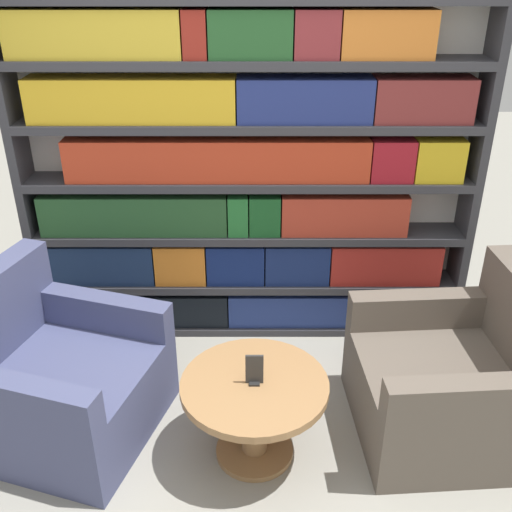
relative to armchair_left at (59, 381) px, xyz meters
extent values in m
plane|color=gray|center=(0.98, -0.40, -0.29)|extent=(14.00, 14.00, 0.00)
cube|color=silver|center=(0.98, 1.07, 0.74)|extent=(2.71, 0.05, 2.06)
cube|color=#333338|center=(-0.35, 0.95, 0.74)|extent=(0.05, 0.30, 2.06)
cube|color=#333338|center=(2.31, 0.95, 0.74)|extent=(0.05, 0.30, 2.06)
cube|color=#333338|center=(0.98, 0.95, -0.27)|extent=(2.61, 0.30, 0.05)
cube|color=#333338|center=(0.98, 0.95, 0.05)|extent=(2.61, 0.30, 0.05)
cube|color=#333338|center=(0.98, 0.95, 0.40)|extent=(2.61, 0.30, 0.05)
cube|color=#333338|center=(0.98, 0.95, 0.74)|extent=(2.61, 0.30, 0.05)
cube|color=#333338|center=(0.98, 0.95, 1.08)|extent=(2.61, 0.30, 0.05)
cube|color=#333338|center=(0.98, 0.95, 1.43)|extent=(2.61, 0.30, 0.05)
cube|color=#244C2B|center=(-0.16, 0.92, -0.13)|extent=(0.30, 0.20, 0.23)
cube|color=gold|center=(0.10, 0.92, -0.13)|extent=(0.21, 0.20, 0.23)
cube|color=black|center=(0.53, 0.92, -0.13)|extent=(0.63, 0.20, 0.23)
cube|color=navy|center=(1.36, 0.92, -0.13)|extent=(1.03, 0.20, 0.23)
cube|color=navy|center=(0.05, 0.92, 0.21)|extent=(0.66, 0.20, 0.27)
cube|color=orange|center=(0.55, 0.92, 0.21)|extent=(0.32, 0.20, 0.27)
cube|color=navy|center=(0.90, 0.92, 0.21)|extent=(0.36, 0.20, 0.27)
cube|color=navy|center=(1.28, 0.92, 0.21)|extent=(0.40, 0.20, 0.27)
cube|color=#A72720|center=(1.84, 0.92, 0.21)|extent=(0.69, 0.20, 0.27)
cube|color=#26512A|center=(0.29, 0.92, 0.55)|extent=(1.12, 0.20, 0.25)
cube|color=#267233|center=(0.92, 0.92, 0.55)|extent=(0.12, 0.20, 0.25)
cube|color=#1B5626|center=(1.08, 0.92, 0.55)|extent=(0.19, 0.20, 0.25)
cube|color=#B53A27|center=(1.56, 0.92, 0.55)|extent=(0.76, 0.20, 0.25)
cube|color=#C03A20|center=(0.80, 0.92, 0.89)|extent=(1.76, 0.20, 0.25)
cube|color=maroon|center=(1.81, 0.92, 0.89)|extent=(0.25, 0.20, 0.25)
cube|color=gold|center=(2.08, 0.92, 0.89)|extent=(0.28, 0.20, 0.25)
cube|color=gold|center=(0.34, 0.92, 1.23)|extent=(1.15, 0.20, 0.24)
cube|color=navy|center=(1.29, 0.92, 1.23)|extent=(0.75, 0.20, 0.24)
cube|color=maroon|center=(1.95, 0.92, 1.23)|extent=(0.55, 0.20, 0.24)
cube|color=gold|center=(0.17, 0.92, 1.58)|extent=(0.93, 0.20, 0.25)
cube|color=maroon|center=(0.70, 0.92, 1.58)|extent=(0.13, 0.20, 0.25)
cube|color=#245528|center=(1.00, 0.92, 1.58)|extent=(0.44, 0.20, 0.25)
cube|color=maroon|center=(1.34, 0.92, 1.58)|extent=(0.24, 0.20, 0.25)
cube|color=orange|center=(1.72, 0.92, 1.58)|extent=(0.49, 0.20, 0.25)
cube|color=#42476B|center=(0.04, -0.01, -0.09)|extent=(1.08, 1.07, 0.41)
cube|color=#42476B|center=(0.00, -0.38, 0.22)|extent=(0.73, 0.33, 0.20)
cube|color=#42476B|center=(0.22, 0.31, 0.22)|extent=(0.73, 0.33, 0.20)
cube|color=brown|center=(1.99, -0.01, -0.09)|extent=(0.93, 0.91, 0.41)
cube|color=brown|center=(1.90, 0.35, 0.22)|extent=(0.74, 0.17, 0.20)
cube|color=brown|center=(1.95, -0.38, 0.22)|extent=(0.74, 0.17, 0.20)
cylinder|color=olive|center=(1.02, -0.20, -0.08)|extent=(0.13, 0.13, 0.41)
cylinder|color=olive|center=(1.02, -0.20, -0.28)|extent=(0.39, 0.39, 0.03)
cylinder|color=olive|center=(1.02, -0.20, 0.14)|extent=(0.71, 0.71, 0.04)
cube|color=black|center=(1.02, -0.20, 0.17)|extent=(0.05, 0.06, 0.01)
cube|color=#2D2D2D|center=(1.02, -0.20, 0.24)|extent=(0.08, 0.01, 0.16)
camera|label=1|loc=(1.02, -2.42, 2.01)|focal=42.00mm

